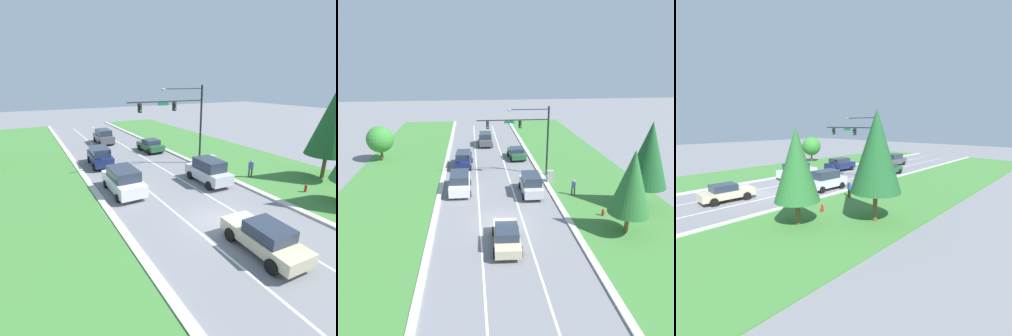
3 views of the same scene
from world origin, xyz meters
TOP-DOWN VIEW (x-y plane):
  - ground_plane at (0.00, 0.00)m, footprint 160.00×160.00m
  - curb_strip_right at (5.65, 0.00)m, footprint 0.50×90.00m
  - curb_strip_left at (-5.65, 0.00)m, footprint 0.50×90.00m
  - grass_verge_right at (10.90, 0.00)m, footprint 10.00×90.00m
  - grass_verge_left at (-10.90, 0.00)m, footprint 10.00×90.00m
  - lane_stripe_inner_left at (-1.80, 0.00)m, footprint 0.14×81.00m
  - lane_stripe_inner_right at (1.80, 0.00)m, footprint 0.14×81.00m
  - traffic_signal_mast at (3.95, 10.99)m, footprint 8.02×0.41m
  - forest_sedan at (3.68, 17.93)m, footprint 2.25×4.23m
  - navy_suv at (-3.38, 15.18)m, footprint 2.27×4.91m
  - graphite_suv at (-0.18, 25.35)m, footprint 2.17×4.79m
  - silver_suv at (3.49, 5.82)m, footprint 2.16×4.63m
  - white_suv at (-3.62, 7.31)m, footprint 2.25×5.05m
  - champagne_sedan at (0.02, -3.43)m, footprint 2.19×4.76m
  - utility_cabinet at (6.12, 8.70)m, footprint 0.70×0.60m
  - pedestrian at (7.58, 4.96)m, footprint 0.43×0.33m
  - fire_hydrant at (8.82, 0.33)m, footprint 0.34×0.20m
  - conifer_near_right_tree at (13.01, 1.63)m, footprint 3.62×3.62m
  - oak_near_left_tree at (-14.12, 18.71)m, footprint 3.43×3.43m
  - conifer_far_right_tree at (9.51, -2.57)m, footprint 3.14×3.14m

SIDE VIEW (x-z plane):
  - ground_plane at x=0.00m, z-range 0.00..0.00m
  - lane_stripe_inner_left at x=-1.80m, z-range 0.00..0.01m
  - lane_stripe_inner_right at x=1.80m, z-range 0.00..0.01m
  - grass_verge_right at x=10.90m, z-range 0.00..0.08m
  - grass_verge_left at x=-10.90m, z-range 0.00..0.08m
  - curb_strip_right at x=5.65m, z-range 0.00..0.15m
  - curb_strip_left at x=-5.65m, z-range 0.00..0.15m
  - fire_hydrant at x=8.82m, z-range -0.01..0.69m
  - utility_cabinet at x=6.12m, z-range 0.00..1.39m
  - forest_sedan at x=3.68m, z-range 0.02..1.57m
  - champagne_sedan at x=0.02m, z-range 0.02..1.65m
  - pedestrian at x=7.58m, z-range 0.09..1.78m
  - graphite_suv at x=-0.18m, z-range 0.01..1.99m
  - navy_suv at x=-3.38m, z-range 0.03..1.97m
  - white_suv at x=-3.62m, z-range 0.01..1.99m
  - silver_suv at x=3.49m, z-range 0.02..2.11m
  - oak_near_left_tree at x=-14.12m, z-range 0.60..5.24m
  - conifer_far_right_tree at x=9.51m, z-range 0.88..7.67m
  - conifer_near_right_tree at x=13.01m, z-range 1.10..9.11m
  - traffic_signal_mast at x=3.95m, z-range 1.34..9.35m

